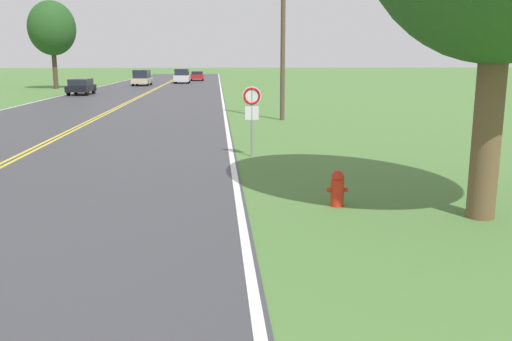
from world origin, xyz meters
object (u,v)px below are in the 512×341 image
object	(u,v)px
car_red_sedan_horizon	(197,76)
car_black_hatchback_mid_far	(81,86)
tree_behind_sign	(52,28)
car_champagne_van_receding	(142,77)
fire_hydrant	(337,188)
traffic_sign	(252,104)
car_silver_van_distant	(182,76)

from	to	relation	value
car_red_sedan_horizon	car_black_hatchback_mid_far	bearing A→B (deg)	-17.94
tree_behind_sign	car_champagne_van_receding	world-z (taller)	tree_behind_sign
tree_behind_sign	car_red_sedan_horizon	xyz separation A→B (m)	(14.26, 21.38, -5.54)
fire_hydrant	traffic_sign	size ratio (longest dim) A/B	0.35
car_silver_van_distant	car_red_sedan_horizon	xyz separation A→B (m)	(1.63, 9.25, -0.24)
car_black_hatchback_mid_far	car_silver_van_distant	world-z (taller)	car_silver_van_distant
fire_hydrant	tree_behind_sign	distance (m)	52.71
traffic_sign	car_red_sedan_horizon	bearing A→B (deg)	93.54
car_black_hatchback_mid_far	car_champagne_van_receding	distance (m)	17.01
traffic_sign	tree_behind_sign	world-z (taller)	tree_behind_sign
fire_hydrant	car_champagne_van_receding	world-z (taller)	car_champagne_van_receding
car_silver_van_distant	fire_hydrant	bearing A→B (deg)	7.03
fire_hydrant	car_silver_van_distant	distance (m)	61.10
car_silver_van_distant	car_champagne_van_receding	bearing A→B (deg)	-36.80
fire_hydrant	car_champagne_van_receding	distance (m)	56.09
car_champagne_van_receding	fire_hydrant	bearing A→B (deg)	-166.56
car_champagne_van_receding	car_red_sedan_horizon	bearing A→B (deg)	-20.15
traffic_sign	car_silver_van_distant	xyz separation A→B (m)	(-5.58, 54.48, -0.74)
fire_hydrant	car_silver_van_distant	size ratio (longest dim) A/B	0.20
car_black_hatchback_mid_far	car_champagne_van_receding	world-z (taller)	car_champagne_van_receding
traffic_sign	car_silver_van_distant	distance (m)	54.77
car_black_hatchback_mid_far	car_red_sedan_horizon	distance (m)	33.04
car_black_hatchback_mid_far	car_silver_van_distant	xyz separation A→B (m)	(7.52, 22.49, 0.18)
fire_hydrant	tree_behind_sign	size ratio (longest dim) A/B	0.09
fire_hydrant	car_champagne_van_receding	xyz separation A→B (m)	(-11.42, 54.92, 0.56)
car_silver_van_distant	car_red_sedan_horizon	world-z (taller)	car_silver_van_distant
tree_behind_sign	car_red_sedan_horizon	distance (m)	26.29
car_black_hatchback_mid_far	fire_hydrant	bearing A→B (deg)	-158.64
fire_hydrant	car_red_sedan_horizon	bearing A→B (deg)	94.41
tree_behind_sign	car_silver_van_distant	size ratio (longest dim) A/B	2.26
car_black_hatchback_mid_far	car_red_sedan_horizon	world-z (taller)	car_black_hatchback_mid_far
car_silver_van_distant	car_red_sedan_horizon	bearing A→B (deg)	170.40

